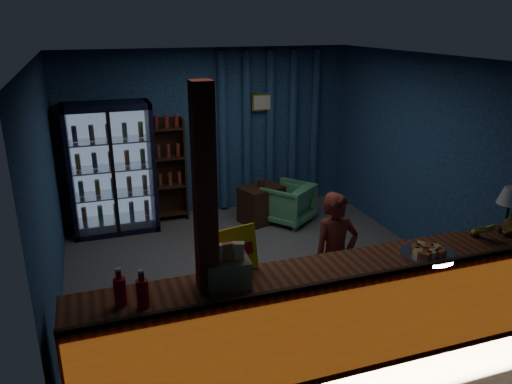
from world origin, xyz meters
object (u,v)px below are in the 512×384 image
green_chair (288,203)px  shopkeeper (335,257)px  table_lamp (510,198)px  pastry_tray (428,253)px

green_chair → shopkeeper: bearing=40.2°
shopkeeper → table_lamp: (1.61, -0.55, 0.65)m
shopkeeper → green_chair: bearing=76.0°
pastry_tray → table_lamp: (1.06, 0.17, 0.36)m
table_lamp → pastry_tray: bearing=-170.8°
green_chair → table_lamp: table_lamp is taller
green_chair → pastry_tray: size_ratio=1.37×
shopkeeper → table_lamp: size_ratio=2.80×
pastry_tray → table_lamp: size_ratio=1.01×
shopkeeper → pastry_tray: (0.55, -0.72, 0.29)m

